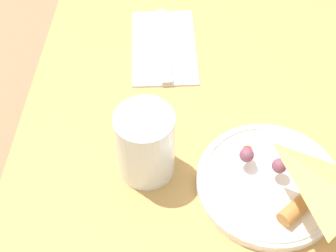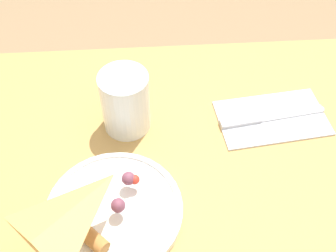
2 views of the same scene
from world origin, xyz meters
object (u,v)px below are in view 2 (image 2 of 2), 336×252
(dining_table, at_px, (202,202))
(plate_pizza, at_px, (114,208))
(milk_glass, at_px, (126,103))
(napkin_folded, at_px, (272,118))
(butter_knife, at_px, (267,117))

(dining_table, bearing_deg, plate_pizza, -155.55)
(milk_glass, relative_size, napkin_folded, 0.56)
(dining_table, distance_m, milk_glass, 0.24)
(napkin_folded, bearing_deg, milk_glass, 178.74)
(dining_table, relative_size, butter_knife, 6.01)
(dining_table, xyz_separation_m, milk_glass, (-0.13, 0.12, 0.16))
(milk_glass, bearing_deg, napkin_folded, -1.26)
(dining_table, xyz_separation_m, plate_pizza, (-0.15, -0.07, 0.12))
(napkin_folded, distance_m, butter_knife, 0.01)
(dining_table, bearing_deg, napkin_folded, 37.94)
(plate_pizza, xyz_separation_m, butter_knife, (0.28, 0.18, -0.01))
(dining_table, height_order, milk_glass, milk_glass)
(milk_glass, distance_m, butter_knife, 0.27)
(butter_knife, bearing_deg, napkin_folded, -0.00)
(milk_glass, xyz_separation_m, napkin_folded, (0.27, -0.01, -0.06))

